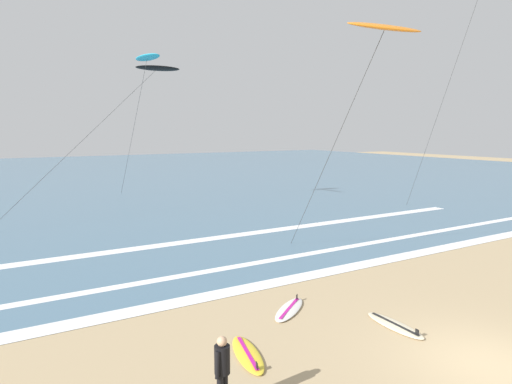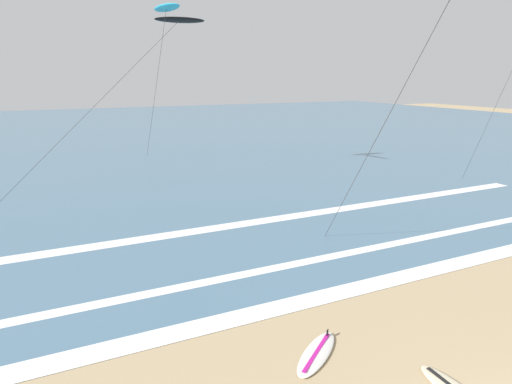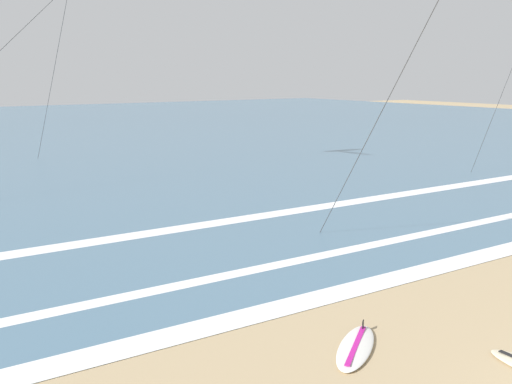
{
  "view_description": "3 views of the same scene",
  "coord_description": "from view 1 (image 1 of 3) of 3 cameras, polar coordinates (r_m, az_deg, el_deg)",
  "views": [
    {
      "loc": [
        -10.21,
        -5.95,
        5.69
      ],
      "look_at": [
        -0.68,
        10.03,
        3.13
      ],
      "focal_mm": 31.82,
      "sensor_mm": 36.0,
      "label": 1
    },
    {
      "loc": [
        -7.81,
        -2.77,
        6.67
      ],
      "look_at": [
        -1.15,
        11.08,
        2.67
      ],
      "focal_mm": 31.41,
      "sensor_mm": 36.0,
      "label": 2
    },
    {
      "loc": [
        -9.87,
        -2.62,
        5.03
      ],
      "look_at": [
        -0.19,
        11.64,
        1.74
      ],
      "focal_mm": 43.9,
      "sensor_mm": 36.0,
      "label": 3
    }
  ],
  "objects": [
    {
      "name": "ground_plane",
      "position": [
        13.12,
        27.42,
        -18.79
      ],
      "size": [
        160.0,
        160.0,
        0.0
      ],
      "primitive_type": "plane",
      "color": "tan"
    },
    {
      "name": "ocean_surface",
      "position": [
        59.42,
        -20.78,
        1.84
      ],
      "size": [
        140.0,
        90.0,
        0.01
      ],
      "primitive_type": "cube",
      "color": "slate",
      "rests_on": "ground"
    },
    {
      "name": "wave_foam_shoreline",
      "position": [
        18.94,
        9.76,
        -9.71
      ],
      "size": [
        41.38,
        0.83,
        0.01
      ],
      "primitive_type": "cube",
      "color": "white",
      "rests_on": "ocean_surface"
    },
    {
      "name": "wave_foam_mid_break",
      "position": [
        20.61,
        4.23,
        -8.17
      ],
      "size": [
        37.53,
        0.52,
        0.01
      ],
      "primitive_type": "cube",
      "color": "white",
      "rests_on": "ocean_surface"
    },
    {
      "name": "wave_foam_outer_break",
      "position": [
        23.62,
        -8.06,
        -6.14
      ],
      "size": [
        38.98,
        0.81,
        0.01
      ],
      "primitive_type": "cube",
      "color": "white",
      "rests_on": "ocean_surface"
    },
    {
      "name": "surfer_mid_group",
      "position": [
        9.81,
        -4.26,
        -21.04
      ],
      "size": [
        0.47,
        0.36,
        1.6
      ],
      "color": "black",
      "rests_on": "ground"
    },
    {
      "name": "surfboard_near_water",
      "position": [
        14.33,
        17.03,
        -15.71
      ],
      "size": [
        0.66,
        2.12,
        0.25
      ],
      "color": "beige",
      "rests_on": "ground"
    },
    {
      "name": "surfboard_left_pile",
      "position": [
        12.2,
        -1.07,
        -19.72
      ],
      "size": [
        1.1,
        2.18,
        0.25
      ],
      "color": "yellow",
      "rests_on": "ground"
    },
    {
      "name": "surfboard_right_spare",
      "position": [
        14.87,
        4.21,
        -14.49
      ],
      "size": [
        2.04,
        1.75,
        0.25
      ],
      "color": "silver",
      "rests_on": "ground"
    },
    {
      "name": "kite_black_high_left",
      "position": [
        34.43,
        -12.34,
        14.85
      ],
      "size": [
        13.13,
        4.59,
        10.29
      ],
      "color": "black",
      "rests_on": "ground"
    },
    {
      "name": "kite_cyan_high_right",
      "position": [
        32.98,
        -13.54,
        15.99
      ],
      "size": [
        1.31,
        11.86,
        10.78
      ],
      "color": "#23A8C6",
      "rests_on": "ground"
    },
    {
      "name": "kite_orange_mid_center",
      "position": [
        17.48,
        15.89,
        19.12
      ],
      "size": [
        3.27,
        6.98,
        9.46
      ],
      "color": "orange",
      "rests_on": "ground"
    }
  ]
}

